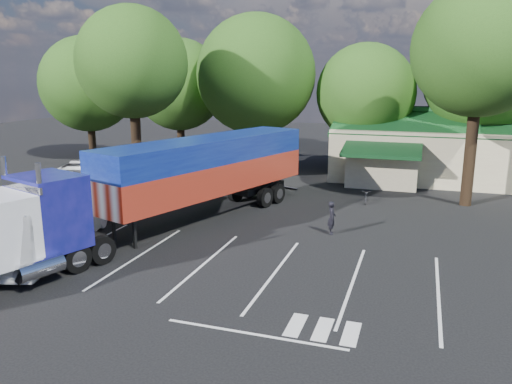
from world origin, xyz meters
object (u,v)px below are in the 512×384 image
(bicycle, at_px, (366,196))
(silver_sedan, at_px, (370,172))
(semi_truck, at_px, (169,180))
(woman, at_px, (332,218))
(tour_bus, at_px, (59,209))

(bicycle, relative_size, silver_sedan, 0.38)
(semi_truck, distance_m, bicycle, 13.19)
(woman, xyz_separation_m, tour_bus, (-12.39, -5.46, 0.81))
(bicycle, relative_size, tour_bus, 0.14)
(semi_truck, relative_size, bicycle, 13.90)
(woman, bearing_deg, tour_bus, 101.59)
(bicycle, height_order, silver_sedan, silver_sedan)
(tour_bus, distance_m, silver_sedan, 23.36)
(semi_truck, height_order, tour_bus, semi_truck)
(bicycle, distance_m, tour_bus, 18.43)
(semi_truck, height_order, woman, semi_truck)
(semi_truck, xyz_separation_m, bicycle, (9.18, 9.19, -2.29))
(tour_bus, bearing_deg, semi_truck, 22.50)
(silver_sedan, bearing_deg, semi_truck, 153.03)
(semi_truck, relative_size, tour_bus, 1.88)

